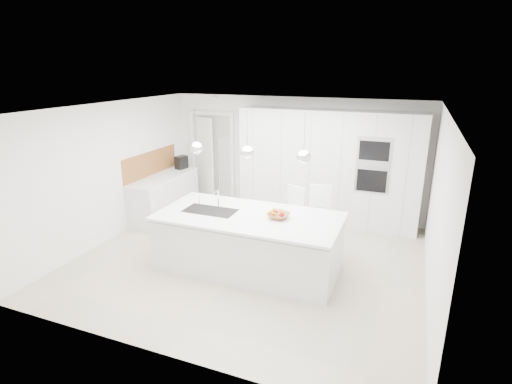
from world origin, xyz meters
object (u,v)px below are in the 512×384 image
at_px(fruit_bowl, 278,216).
at_px(bar_stool_left, 293,220).
at_px(bar_stool_right, 318,222).
at_px(espresso_machine, 181,162).
at_px(island_base, 248,244).

height_order(fruit_bowl, bar_stool_left, bar_stool_left).
relative_size(bar_stool_left, bar_stool_right, 0.93).
relative_size(espresso_machine, bar_stool_right, 0.24).
height_order(island_base, bar_stool_left, bar_stool_left).
bearing_deg(island_base, fruit_bowl, 11.03).
distance_m(fruit_bowl, bar_stool_right, 0.99).
relative_size(espresso_machine, bar_stool_left, 0.26).
xyz_separation_m(espresso_machine, bar_stool_right, (3.42, -1.28, -0.45)).
bearing_deg(bar_stool_right, bar_stool_left, 168.92).
xyz_separation_m(fruit_bowl, bar_stool_left, (-0.01, 0.87, -0.38)).
bearing_deg(espresso_machine, bar_stool_right, -7.94).
bearing_deg(espresso_machine, bar_stool_left, -9.91).
bearing_deg(island_base, bar_stool_left, 64.49).
distance_m(bar_stool_left, bar_stool_right, 0.44).
bearing_deg(bar_stool_right, island_base, -139.62).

